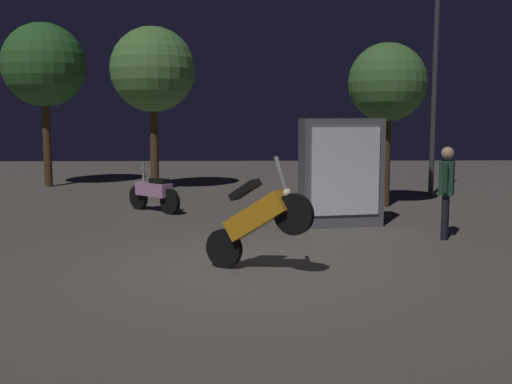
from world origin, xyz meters
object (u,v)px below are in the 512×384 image
(person_rider_beside, at_px, (446,185))
(streetlamp_near, at_px, (435,65))
(motorcycle_orange_foreground, at_px, (257,220))
(kiosk_billboard, at_px, (341,173))
(motorcycle_pink_parked_left, at_px, (154,192))

(person_rider_beside, bearing_deg, streetlamp_near, 98.24)
(motorcycle_orange_foreground, xyz_separation_m, kiosk_billboard, (1.73, 3.52, 0.31))
(motorcycle_pink_parked_left, height_order, kiosk_billboard, kiosk_billboard)
(motorcycle_orange_foreground, xyz_separation_m, person_rider_beside, (3.35, 2.21, 0.22))
(motorcycle_pink_parked_left, xyz_separation_m, streetlamp_near, (7.09, 2.66, 3.03))
(motorcycle_orange_foreground, relative_size, kiosk_billboard, 0.78)
(streetlamp_near, distance_m, kiosk_billboard, 6.02)
(person_rider_beside, relative_size, streetlamp_near, 0.29)
(motorcycle_orange_foreground, bearing_deg, kiosk_billboard, 94.47)
(motorcycle_pink_parked_left, bearing_deg, motorcycle_orange_foreground, 154.64)
(motorcycle_orange_foreground, bearing_deg, person_rider_beside, 63.95)
(motorcycle_pink_parked_left, relative_size, streetlamp_near, 0.23)
(streetlamp_near, xyz_separation_m, kiosk_billboard, (-3.17, -4.51, -2.42))
(motorcycle_pink_parked_left, height_order, streetlamp_near, streetlamp_near)
(motorcycle_pink_parked_left, bearing_deg, person_rider_beside, -167.23)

